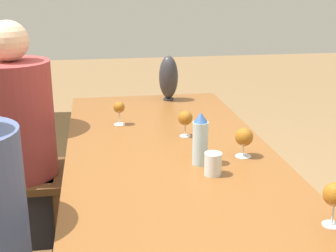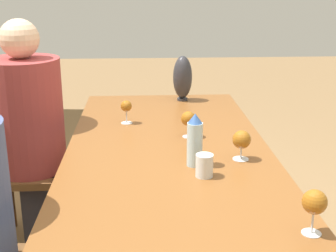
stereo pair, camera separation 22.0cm
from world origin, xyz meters
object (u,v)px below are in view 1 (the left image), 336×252
(chair_far, at_px, (6,164))
(person_far, at_px, (21,137))
(water_tumbler, at_px, (213,164))
(water_bottle, at_px, (200,139))
(vase, at_px, (168,77))
(wine_glass_3, at_px, (185,118))
(wine_glass_0, at_px, (244,137))
(wine_glass_1, at_px, (119,108))
(wine_glass_2, at_px, (335,195))

(chair_far, bearing_deg, person_far, -90.00)
(water_tumbler, xyz_separation_m, person_far, (0.74, 0.86, -0.09))
(water_bottle, distance_m, water_tumbler, 0.14)
(vase, height_order, person_far, person_far)
(wine_glass_3, bearing_deg, wine_glass_0, -147.05)
(water_bottle, height_order, vase, vase)
(wine_glass_0, relative_size, wine_glass_1, 1.04)
(water_bottle, height_order, wine_glass_3, water_bottle)
(vase, distance_m, wine_glass_1, 0.60)
(vase, distance_m, wine_glass_2, 1.70)
(water_tumbler, bearing_deg, wine_glass_0, -46.87)
(water_tumbler, relative_size, vase, 0.32)
(water_tumbler, relative_size, person_far, 0.07)
(water_tumbler, height_order, wine_glass_3, wine_glass_3)
(wine_glass_0, distance_m, person_far, 1.20)
(wine_glass_2, distance_m, wine_glass_3, 1.00)
(wine_glass_0, bearing_deg, vase, 9.35)
(water_bottle, distance_m, wine_glass_0, 0.22)
(water_tumbler, relative_size, wine_glass_0, 0.70)
(water_tumbler, distance_m, vase, 1.22)
(water_tumbler, distance_m, chair_far, 1.23)
(water_bottle, relative_size, wine_glass_2, 1.54)
(wine_glass_2, height_order, wine_glass_3, wine_glass_2)
(wine_glass_2, relative_size, person_far, 0.12)
(water_bottle, height_order, chair_far, chair_far)
(water_bottle, relative_size, wine_glass_3, 1.73)
(wine_glass_3, bearing_deg, water_bottle, 178.79)
(wine_glass_3, xyz_separation_m, chair_far, (0.25, 0.94, -0.29))
(wine_glass_0, xyz_separation_m, person_far, (0.57, 1.05, -0.13))
(wine_glass_1, bearing_deg, person_far, 89.70)
(wine_glass_3, bearing_deg, wine_glass_1, 51.79)
(water_bottle, relative_size, vase, 0.79)
(wine_glass_0, relative_size, wine_glass_2, 0.89)
(wine_glass_1, bearing_deg, water_bottle, -153.48)
(wine_glass_1, xyz_separation_m, person_far, (0.00, 0.53, -0.14))
(water_tumbler, bearing_deg, vase, -0.62)
(water_tumbler, bearing_deg, person_far, 49.32)
(person_far, bearing_deg, water_bottle, -126.65)
(water_bottle, distance_m, chair_far, 1.16)
(water_bottle, relative_size, wine_glass_1, 1.79)
(water_bottle, relative_size, chair_far, 0.23)
(wine_glass_0, distance_m, wine_glass_2, 0.64)
(vase, height_order, wine_glass_1, vase)
(wine_glass_1, distance_m, wine_glass_2, 1.35)
(water_tumbler, height_order, person_far, person_far)
(water_bottle, bearing_deg, wine_glass_0, -75.75)
(water_tumbler, height_order, vase, vase)
(water_tumbler, distance_m, wine_glass_0, 0.26)
(water_bottle, height_order, water_tumbler, water_bottle)
(wine_glass_1, height_order, person_far, person_far)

